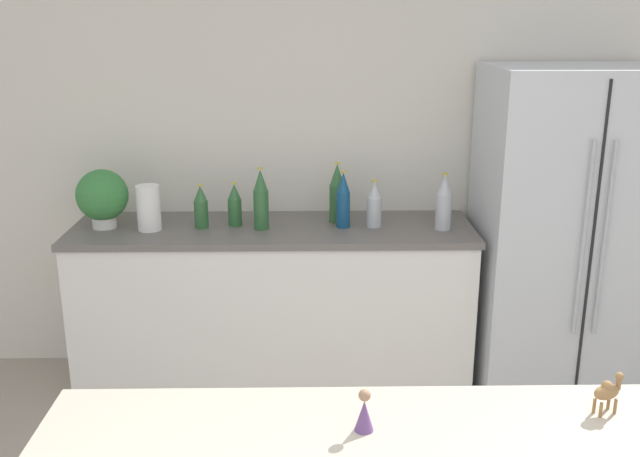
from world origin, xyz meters
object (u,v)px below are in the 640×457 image
(paper_towel_roll, at_px, (149,208))
(back_bottle_0, at_px, (444,203))
(back_bottle_5, at_px, (337,194))
(wise_man_figurine_blue, at_px, (364,413))
(refrigerator, at_px, (566,235))
(camel_figurine, at_px, (608,391))
(back_bottle_1, at_px, (261,200))
(back_bottle_4, at_px, (374,204))
(back_bottle_2, at_px, (343,200))
(back_bottle_3, at_px, (235,205))
(back_bottle_6, at_px, (201,207))
(potted_plant, at_px, (102,197))

(paper_towel_roll, relative_size, back_bottle_0, 0.79)
(back_bottle_5, xyz_separation_m, wise_man_figurine_blue, (-0.01, -2.11, -0.05))
(refrigerator, bearing_deg, camel_figurine, -106.66)
(back_bottle_1, height_order, camel_figurine, back_bottle_1)
(back_bottle_0, bearing_deg, back_bottle_4, 170.97)
(back_bottle_1, xyz_separation_m, wise_man_figurine_blue, (0.39, -1.98, -0.05))
(back_bottle_2, xyz_separation_m, back_bottle_3, (-0.57, 0.04, -0.03))
(back_bottle_6, bearing_deg, back_bottle_1, -5.09)
(back_bottle_0, xyz_separation_m, back_bottle_6, (-1.26, 0.05, -0.03))
(back_bottle_0, distance_m, back_bottle_2, 0.52)
(back_bottle_1, xyz_separation_m, back_bottle_3, (-0.14, 0.07, -0.05))
(back_bottle_6, relative_size, wise_man_figurine_blue, 2.01)
(potted_plant, bearing_deg, back_bottle_2, -0.49)
(back_bottle_2, xyz_separation_m, camel_figurine, (0.61, -1.93, -0.02))
(back_bottle_3, relative_size, camel_figurine, 2.07)
(refrigerator, relative_size, back_bottle_0, 5.86)
(back_bottle_6, distance_m, wise_man_figurine_blue, 2.13)
(back_bottle_2, bearing_deg, back_bottle_0, -5.47)
(paper_towel_roll, bearing_deg, back_bottle_5, 7.97)
(camel_figurine, bearing_deg, back_bottle_1, 118.59)
(back_bottle_5, xyz_separation_m, back_bottle_6, (-0.72, -0.10, -0.04))
(back_bottle_2, distance_m, wise_man_figurine_blue, 2.00)
(back_bottle_0, xyz_separation_m, back_bottle_1, (-0.95, 0.02, 0.01))
(back_bottle_2, relative_size, back_bottle_6, 1.29)
(refrigerator, xyz_separation_m, back_bottle_4, (-1.01, 0.05, 0.16))
(potted_plant, distance_m, back_bottle_2, 1.26)
(back_bottle_5, relative_size, camel_figurine, 2.90)
(potted_plant, relative_size, paper_towel_roll, 1.31)
(back_bottle_5, bearing_deg, back_bottle_4, -26.57)
(refrigerator, relative_size, camel_figurine, 15.59)
(back_bottle_5, bearing_deg, back_bottle_1, -162.19)
(back_bottle_1, bearing_deg, camel_figurine, -61.41)
(refrigerator, xyz_separation_m, potted_plant, (-2.43, 0.05, 0.21))
(refrigerator, height_order, back_bottle_2, refrigerator)
(paper_towel_roll, height_order, wise_man_figurine_blue, paper_towel_roll)
(back_bottle_1, relative_size, back_bottle_6, 1.39)
(back_bottle_2, distance_m, back_bottle_5, 0.11)
(back_bottle_4, bearing_deg, refrigerator, -2.75)
(back_bottle_1, bearing_deg, paper_towel_roll, -179.12)
(paper_towel_roll, height_order, back_bottle_1, back_bottle_1)
(potted_plant, bearing_deg, back_bottle_3, 2.46)
(back_bottle_3, xyz_separation_m, back_bottle_6, (-0.17, -0.04, 0.00))
(back_bottle_4, bearing_deg, back_bottle_1, -176.87)
(refrigerator, relative_size, back_bottle_4, 6.92)
(refrigerator, bearing_deg, back_bottle_0, -179.32)
(refrigerator, xyz_separation_m, back_bottle_3, (-1.75, 0.08, 0.15))
(wise_man_figurine_blue, bearing_deg, back_bottle_3, 104.52)
(back_bottle_1, height_order, back_bottle_3, back_bottle_1)
(back_bottle_0, distance_m, back_bottle_6, 1.27)
(back_bottle_2, xyz_separation_m, back_bottle_5, (-0.03, 0.10, 0.01))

